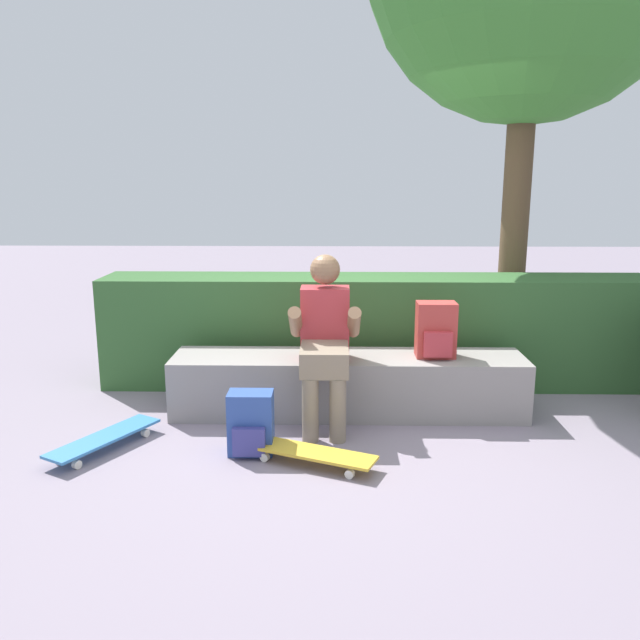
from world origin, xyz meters
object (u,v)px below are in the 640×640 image
Objects in this scene: person_skater at (325,336)px; backpack_on_bench at (436,331)px; skateboard_near_person at (311,453)px; skateboard_beside_bench at (104,438)px; backpack_on_ground at (251,424)px; bench_main at (348,384)px.

backpack_on_bench is at bearing 14.89° from person_skater.
skateboard_beside_bench is (-1.33, 0.20, 0.00)m from skateboard_near_person.
person_skater is at bearing 83.85° from skateboard_near_person.
skateboard_beside_bench is 0.95m from backpack_on_ground.
backpack_on_bench is (2.20, 0.69, 0.55)m from skateboard_beside_bench.
person_skater is 1.59m from skateboard_beside_bench.
backpack_on_bench reaches higher than bench_main.
bench_main is 0.97m from backpack_on_ground.
skateboard_beside_bench is at bearing -161.21° from person_skater.
skateboard_beside_bench is at bearing 171.57° from skateboard_near_person.
skateboard_near_person is at bearing -8.43° from skateboard_beside_bench.
backpack_on_bench is 1.00× the size of backpack_on_ground.
backpack_on_bench is at bearing -0.86° from bench_main.
backpack_on_bench is (0.87, 0.89, 0.55)m from skateboard_near_person.
person_skater reaches higher than backpack_on_bench.
backpack_on_ground is (-1.26, -0.73, -0.43)m from backpack_on_bench.
skateboard_near_person is 1.02× the size of skateboard_beside_bench.
person_skater reaches higher than skateboard_near_person.
backpack_on_bench is at bearing 30.04° from backpack_on_ground.
person_skater is 2.96× the size of backpack_on_ground.
skateboard_near_person is at bearing -22.71° from backpack_on_ground.
backpack_on_ground is at bearing -2.19° from skateboard_beside_bench.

